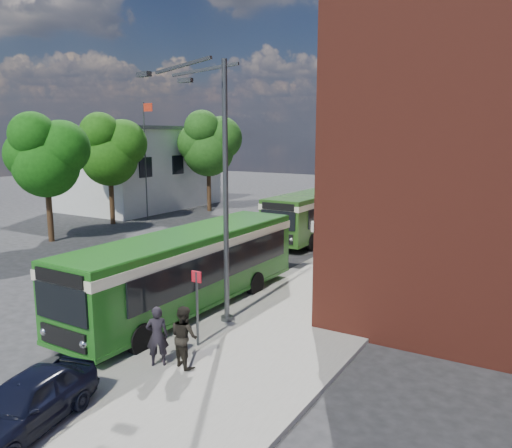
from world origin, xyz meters
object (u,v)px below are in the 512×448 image
Objects in this scene: bus_rear at (324,208)px; parked_car at (26,403)px; bus_front at (189,264)px; street_lamp at (217,189)px.

bus_rear reaches higher than parked_car.
bus_front is at bearing 90.75° from parked_car.
bus_rear is 24.10m from parked_car.
bus_front and bus_rear have the same top height.
street_lamp is at bearing -15.36° from bus_front.
bus_front is 8.43m from parked_car.
bus_front is at bearing 164.64° from street_lamp.
bus_front is (-1.64, 0.45, -2.96)m from street_lamp.
parked_car is at bearing -82.47° from bus_rear.
parked_car is at bearing -88.23° from street_lamp.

